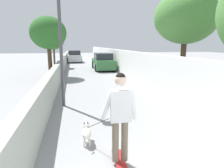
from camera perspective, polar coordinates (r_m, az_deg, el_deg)
ground_plane at (r=15.82m, az=-5.82°, el=3.03°), size 80.00×80.00×0.00m
wall_left at (r=13.73m, az=-15.20°, el=3.81°), size 48.00×0.30×1.15m
fence_right at (r=14.19m, az=4.71°, el=5.88°), size 48.00×0.30×1.87m
tree_right_near at (r=10.69m, az=20.80°, el=17.65°), size 3.07×3.07×4.89m
tree_left_mid at (r=14.70m, az=-18.16°, el=13.97°), size 2.49×2.49×4.25m
tree_left_far at (r=20.68m, az=-16.81°, el=12.09°), size 2.12×2.12×3.62m
lamp_post at (r=7.46m, az=-15.03°, el=16.05°), size 0.36×0.36×4.33m
skateboard at (r=4.13m, az=2.30°, el=-21.59°), size 0.81×0.23×0.08m
person_skateboarder at (r=3.66m, az=2.43°, el=-7.89°), size 0.23×0.71×1.74m
dog at (r=4.78m, az=-7.44°, el=-13.93°), size 1.28×0.71×1.06m
car_near at (r=18.38m, az=-2.65°, el=6.50°), size 4.35×1.80×1.54m
car_far at (r=26.62m, az=-10.88°, el=7.85°), size 3.83×1.80×1.54m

